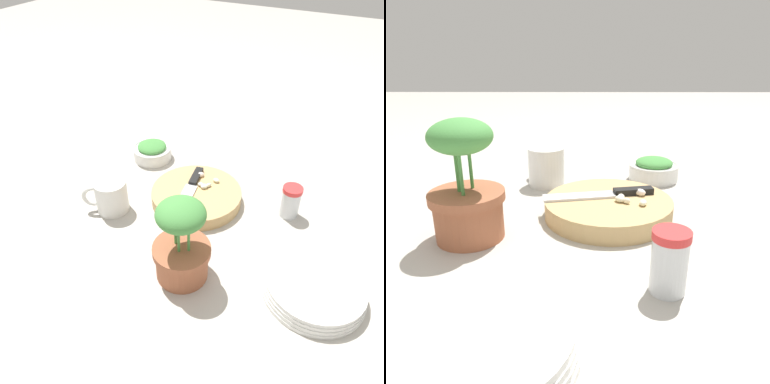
# 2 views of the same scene
# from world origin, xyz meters

# --- Properties ---
(ground_plane) EXTENTS (5.00, 5.00, 0.00)m
(ground_plane) POSITION_xyz_m (0.00, 0.00, 0.00)
(ground_plane) COLOR #B2ADA3
(cutting_board) EXTENTS (0.25, 0.25, 0.04)m
(cutting_board) POSITION_xyz_m (0.05, -0.05, 0.02)
(cutting_board) COLOR tan
(cutting_board) RESTS_ON ground_plane
(chef_knife) EXTENTS (0.07, 0.23, 0.01)m
(chef_knife) POSITION_xyz_m (0.07, -0.04, 0.04)
(chef_knife) COLOR black
(chef_knife) RESTS_ON cutting_board
(garlic_cloves) EXTENTS (0.08, 0.07, 0.01)m
(garlic_cloves) POSITION_xyz_m (0.05, -0.09, 0.04)
(garlic_cloves) COLOR #F4E0D2
(garlic_cloves) RESTS_ON cutting_board
(herb_bowl) EXTENTS (0.13, 0.13, 0.06)m
(herb_bowl) POSITION_xyz_m (0.28, -0.18, 0.03)
(herb_bowl) COLOR silver
(herb_bowl) RESTS_ON ground_plane
(spice_jar) EXTENTS (0.05, 0.05, 0.09)m
(spice_jar) POSITION_xyz_m (-0.20, -0.11, 0.05)
(spice_jar) COLOR silver
(spice_jar) RESTS_ON ground_plane
(coffee_mug) EXTENTS (0.12, 0.09, 0.09)m
(coffee_mug) POSITION_xyz_m (0.24, 0.09, 0.05)
(coffee_mug) COLOR silver
(coffee_mug) RESTS_ON ground_plane
(plate_stack) EXTENTS (0.22, 0.22, 0.04)m
(plate_stack) POSITION_xyz_m (-0.32, 0.12, 0.02)
(plate_stack) COLOR silver
(plate_stack) RESTS_ON ground_plane
(potted_herb) EXTENTS (0.13, 0.13, 0.21)m
(potted_herb) POSITION_xyz_m (-0.04, 0.20, 0.09)
(potted_herb) COLOR #A35B3D
(potted_herb) RESTS_ON ground_plane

